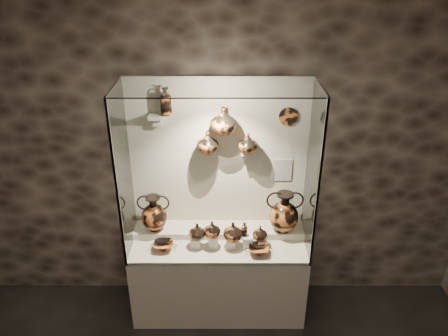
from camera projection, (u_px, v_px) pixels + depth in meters
The scene contains 36 objects.
ceiling at pixel (205, 34), 1.22m from camera, with size 5.00×5.00×0.00m, color white.
wall_back at pixel (218, 158), 4.18m from camera, with size 5.00×0.02×3.20m, color #2C231C.
plinth at pixel (219, 277), 4.44m from camera, with size 1.70×0.60×0.80m, color beige.
front_tier at pixel (219, 245), 4.25m from camera, with size 1.68×0.58×0.03m, color #C5B699.
rear_tier at pixel (219, 231), 4.39m from camera, with size 1.70×0.25×0.10m, color #C5B699.
back_panel at pixel (218, 158), 4.17m from camera, with size 1.70×0.03×1.60m, color beige.
glass_front at pixel (218, 190), 3.63m from camera, with size 1.70×0.01×1.60m, color white.
glass_left at pixel (123, 174), 3.89m from camera, with size 0.01×0.60×1.60m, color white.
glass_right at pixel (313, 174), 3.89m from camera, with size 0.01×0.60×1.60m, color white.
glass_top at pixel (217, 87), 3.53m from camera, with size 1.70×0.60×0.01m, color white.
frame_post_left at pixel (117, 190), 3.64m from camera, with size 0.02×0.02×1.60m, color gray.
frame_post_right at pixel (318, 190), 3.63m from camera, with size 0.02×0.02×1.60m, color gray.
pedestal_a at pixel (196, 242), 4.18m from camera, with size 0.09×0.09×0.10m, color silver.
pedestal_b at pixel (213, 241), 4.17m from camera, with size 0.09×0.09×0.13m, color silver.
pedestal_c at pixel (231, 243), 4.18m from camera, with size 0.09×0.09×0.09m, color silver.
pedestal_d at pixel (248, 241), 4.17m from camera, with size 0.09×0.09×0.12m, color silver.
pedestal_e at pixel (262, 243), 4.18m from camera, with size 0.09×0.09×0.08m, color silver.
bracket_ul at pixel (157, 117), 3.90m from camera, with size 0.14×0.12×0.04m, color beige.
bracket_ca at pixel (208, 152), 4.06m from camera, with size 0.14×0.12×0.04m, color beige.
bracket_cb at pixel (229, 132), 3.97m from camera, with size 0.10×0.12×0.04m, color beige.
bracket_cc at pixel (248, 152), 4.06m from camera, with size 0.14×0.12×0.04m, color beige.
amphora_left at pixel (154, 213), 4.25m from camera, with size 0.30×0.30×0.38m, color #AE5221, non-canonical shape.
amphora_right at pixel (284, 212), 4.22m from camera, with size 0.34×0.34×0.43m, color #AE5221, non-canonical shape.
jug_a at pixel (197, 231), 4.11m from camera, with size 0.16×0.16×0.17m, color #AE5221.
jug_b at pixel (212, 229), 4.09m from camera, with size 0.16×0.16×0.17m, color #C65923.
jug_c at pixel (233, 232), 4.10m from camera, with size 0.18×0.18×0.19m, color #AE5221.
jug_e at pixel (260, 233), 4.14m from camera, with size 0.14×0.14×0.15m, color #AE5221.
lekythos_small at pixel (244, 228), 4.12m from camera, with size 0.07×0.07×0.16m, color #C65923, non-canonical shape.
kylix_left at pixel (163, 245), 4.14m from camera, with size 0.24×0.20×0.10m, color #C65923, non-canonical shape.
kylix_right at pixel (259, 249), 4.08m from camera, with size 0.25×0.21×0.10m, color #AE5221, non-canonical shape.
lekythos_tall at pixel (166, 100), 3.82m from camera, with size 0.11×0.11×0.28m, color #AE5221, non-canonical shape.
ovoid_vase_a at pixel (208, 142), 3.96m from camera, with size 0.20×0.20×0.21m, color #C65923.
ovoid_vase_b at pixel (223, 120), 3.85m from camera, with size 0.23×0.23×0.24m, color #C65923.
ovoid_vase_c at pixel (248, 143), 3.98m from camera, with size 0.18×0.18×0.18m, color #C65923.
wall_plate at pixel (288, 117), 3.95m from camera, with size 0.17×0.17×0.02m, color #B35923.
info_placard at pixel (283, 170), 4.21m from camera, with size 0.17×0.01×0.23m, color beige.
Camera 1 is at (0.05, -1.26, 3.43)m, focal length 35.00 mm.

